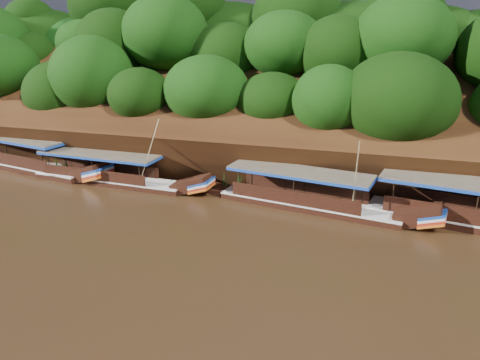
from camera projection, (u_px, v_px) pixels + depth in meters
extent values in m
plane|color=black|center=(282.00, 256.00, 24.33)|extent=(160.00, 160.00, 0.00)
cube|color=black|center=(325.00, 128.00, 37.74)|extent=(120.00, 16.12, 13.64)
cube|color=black|center=(336.00, 142.00, 47.91)|extent=(120.00, 24.00, 12.00)
ellipsoid|color=#173E0A|center=(53.00, 49.00, 49.82)|extent=(20.00, 10.00, 8.00)
ellipsoid|color=#173E0A|center=(251.00, 126.00, 38.50)|extent=(18.00, 8.00, 6.40)
ellipsoid|color=#173E0A|center=(339.00, 51.00, 42.29)|extent=(24.00, 11.00, 8.40)
cube|color=#1941A5|center=(480.00, 187.00, 27.11)|extent=(11.39, 4.78, 0.20)
cube|color=black|center=(309.00, 208.00, 30.76)|extent=(12.23, 4.21, 0.90)
cube|color=silver|center=(309.00, 202.00, 30.62)|extent=(12.24, 4.27, 0.10)
cube|color=black|center=(419.00, 216.00, 27.64)|extent=(3.09, 2.11, 1.69)
cube|color=#1941A5|center=(433.00, 214.00, 27.22)|extent=(1.75, 1.95, 0.62)
cube|color=red|center=(432.00, 219.00, 27.33)|extent=(1.75, 1.95, 0.62)
cube|color=brown|center=(300.00, 171.00, 30.32)|extent=(9.71, 4.09, 0.12)
cube|color=#1941A5|center=(300.00, 173.00, 30.36)|extent=(9.71, 4.09, 0.18)
cylinder|color=tan|center=(356.00, 175.00, 28.05)|extent=(0.28, 1.76, 4.58)
cube|color=black|center=(110.00, 183.00, 35.64)|extent=(12.32, 2.61, 0.83)
cube|color=silver|center=(110.00, 178.00, 35.51)|extent=(12.32, 2.67, 0.09)
cube|color=black|center=(192.00, 185.00, 33.22)|extent=(2.94, 1.66, 1.64)
cube|color=#1941A5|center=(201.00, 182.00, 32.89)|extent=(1.57, 1.66, 0.61)
cube|color=red|center=(202.00, 186.00, 32.99)|extent=(1.57, 1.66, 0.61)
cube|color=brown|center=(99.00, 154.00, 35.18)|extent=(9.68, 2.79, 0.11)
cube|color=#1941A5|center=(99.00, 155.00, 35.21)|extent=(9.68, 2.79, 0.17)
cylinder|color=tan|center=(149.00, 151.00, 33.38)|extent=(1.26, 1.26, 4.62)
cube|color=black|center=(28.00, 169.00, 39.08)|extent=(13.02, 4.84, 0.99)
cube|color=silver|center=(27.00, 163.00, 38.93)|extent=(13.03, 4.91, 0.11)
cube|color=black|center=(90.00, 172.00, 35.61)|extent=(3.34, 2.37, 1.83)
cube|color=#1941A5|center=(98.00, 170.00, 35.15)|extent=(1.91, 2.16, 0.66)
cube|color=red|center=(98.00, 174.00, 35.27)|extent=(1.91, 2.16, 0.66)
cube|color=brown|center=(17.00, 137.00, 38.60)|extent=(10.36, 4.66, 0.13)
cube|color=#1941A5|center=(17.00, 138.00, 38.64)|extent=(10.36, 4.66, 0.20)
cone|color=#206C1B|center=(62.00, 163.00, 37.90)|extent=(1.50, 1.50, 1.58)
cone|color=#206C1B|center=(154.00, 165.00, 36.58)|extent=(1.50, 1.50, 2.06)
cone|color=#206C1B|center=(232.00, 181.00, 33.73)|extent=(1.50, 1.50, 1.40)
cone|color=#206C1B|center=(333.00, 185.00, 32.11)|extent=(1.50, 1.50, 1.93)
cone|color=#206C1B|center=(430.00, 191.00, 30.42)|extent=(1.50, 1.50, 2.28)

